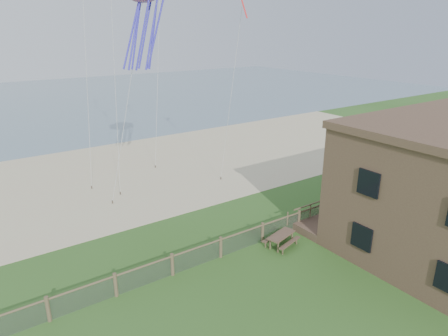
# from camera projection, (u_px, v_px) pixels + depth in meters

# --- Properties ---
(ground) EXTENTS (160.00, 160.00, 0.00)m
(ground) POSITION_uv_depth(u_px,v_px,m) (298.00, 317.00, 17.54)
(ground) COLOR #2E541D
(ground) RESTS_ON ground
(sand_beach) EXTENTS (72.00, 20.00, 0.02)m
(sand_beach) POSITION_uv_depth(u_px,v_px,m) (117.00, 176.00, 34.59)
(sand_beach) COLOR #C5B38E
(sand_beach) RESTS_ON ground
(ocean) EXTENTS (160.00, 68.00, 0.02)m
(ocean) POSITION_uv_depth(u_px,v_px,m) (24.00, 103.00, 68.69)
(ocean) COLOR slate
(ocean) RESTS_ON ground
(chainlink_fence) EXTENTS (36.20, 0.20, 1.25)m
(chainlink_fence) POSITION_uv_depth(u_px,v_px,m) (221.00, 248.00, 22.01)
(chainlink_fence) COLOR brown
(chainlink_fence) RESTS_ON ground
(motel_deck) EXTENTS (15.00, 2.00, 0.50)m
(motel_deck) POSITION_uv_depth(u_px,v_px,m) (379.00, 204.00, 28.36)
(motel_deck) COLOR brown
(motel_deck) RESTS_ON ground
(picnic_table) EXTENTS (2.22, 1.88, 0.81)m
(picnic_table) POSITION_uv_depth(u_px,v_px,m) (281.00, 240.00, 23.22)
(picnic_table) COLOR brown
(picnic_table) RESTS_ON ground
(octopus_kite) EXTENTS (3.79, 3.28, 6.53)m
(octopus_kite) POSITION_uv_depth(u_px,v_px,m) (143.00, 14.00, 23.57)
(octopus_kite) COLOR #FF3528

